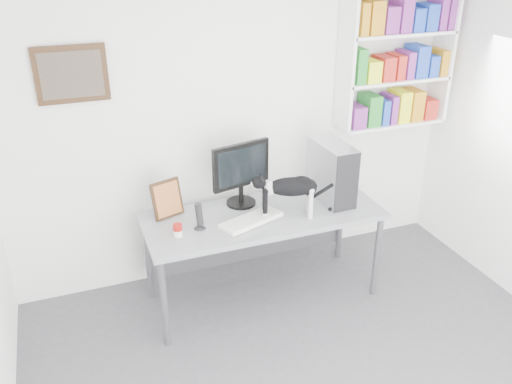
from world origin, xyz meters
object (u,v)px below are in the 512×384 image
speaker (199,216)px  leaning_print (167,198)px  cat (290,197)px  keyboard (251,220)px  soup_can (178,230)px  bookshelf (396,57)px  pc_tower (331,172)px  monitor (241,174)px  desk (263,256)px

speaker → leaning_print: size_ratio=0.69×
cat → keyboard: bearing=-166.8°
soup_can → bookshelf: bearing=14.6°
speaker → cat: 0.72m
pc_tower → leaning_print: bearing=170.7°
cat → leaning_print: bearing=175.9°
leaning_print → monitor: bearing=-19.4°
desk → speaker: size_ratio=8.88×
monitor → desk: bearing=-77.9°
keyboard → bookshelf: bearing=-0.3°
cat → monitor: bearing=146.3°
monitor → soup_can: (-0.61, -0.33, -0.22)m
speaker → desk: bearing=-12.4°
keyboard → cat: size_ratio=0.88×
bookshelf → desk: bearing=-162.3°
bookshelf → monitor: (-1.53, -0.22, -0.78)m
bookshelf → speaker: (-1.96, -0.50, -0.95)m
monitor → cat: size_ratio=0.95×
desk → soup_can: 0.85m
leaning_print → desk: bearing=-36.9°
desk → pc_tower: size_ratio=3.83×
bookshelf → pc_tower: bearing=-153.4°
speaker → leaning_print: bearing=105.1°
pc_tower → speaker: 1.18m
bookshelf → speaker: 2.23m
soup_can → cat: size_ratio=0.17×
monitor → bookshelf: bearing=-4.7°
pc_tower → leaning_print: (-1.35, 0.18, -0.09)m
pc_tower → speaker: bearing=-176.6°
desk → soup_can: soup_can is taller
leaning_print → soup_can: size_ratio=3.15×
bookshelf → pc_tower: (-0.79, -0.40, -0.81)m
desk → bookshelf: bearing=17.9°
pc_tower → speaker: pc_tower is taller
soup_can → cat: (0.89, -0.02, 0.13)m
keyboard → cat: (0.31, -0.02, 0.16)m
desk → monitor: 0.72m
desk → pc_tower: bearing=5.3°
keyboard → soup_can: 0.58m
monitor → leaning_print: monitor is taller
pc_tower → cat: size_ratio=0.87×
bookshelf → pc_tower: 1.20m
speaker → cat: size_ratio=0.37×
bookshelf → keyboard: bearing=-160.6°
soup_can → desk: bearing=8.1°
bookshelf → leaning_print: (-2.14, -0.22, -0.90)m
cat → desk: bearing=162.6°
pc_tower → bookshelf: bearing=24.8°
leaning_print → pc_tower: bearing=-26.4°
speaker → soup_can: bearing=179.3°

